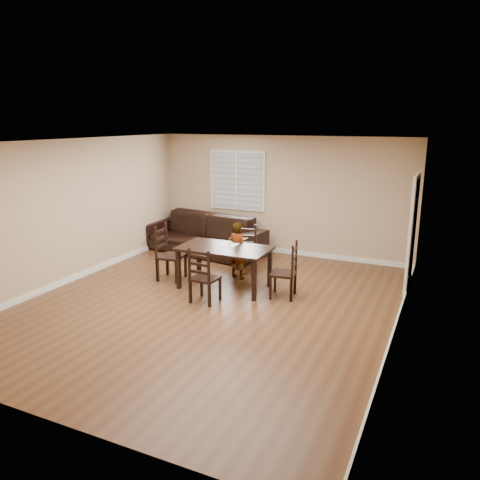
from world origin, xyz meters
name	(u,v)px	position (x,y,z in m)	size (l,w,h in m)	color
ground	(210,304)	(0.00, 0.00, 0.00)	(7.00, 7.00, 0.00)	#56361D
room	(215,197)	(0.04, 0.18, 1.81)	(6.04, 7.04, 2.72)	tan
dining_table	(224,252)	(-0.14, 0.83, 0.69)	(1.67, 0.96, 0.78)	black
chair_near	(246,250)	(-0.17, 1.88, 0.45)	(0.52, 0.50, 0.98)	black
chair_far	(201,279)	(-0.13, -0.04, 0.44)	(0.46, 0.43, 0.97)	black
chair_left	(165,254)	(-1.41, 0.80, 0.49)	(0.51, 0.54, 1.09)	black
chair_right	(290,273)	(1.12, 0.87, 0.45)	(0.48, 0.51, 1.00)	black
child	(238,250)	(-0.14, 1.43, 0.56)	(0.41, 0.27, 1.13)	gray
napkin	(229,245)	(-0.14, 1.02, 0.78)	(0.31, 0.31, 0.00)	white
donut	(230,244)	(-0.12, 1.02, 0.80)	(0.09, 0.09, 0.03)	#B88B42
sofa	(202,234)	(-1.71, 2.78, 0.44)	(3.02, 1.18, 0.88)	black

